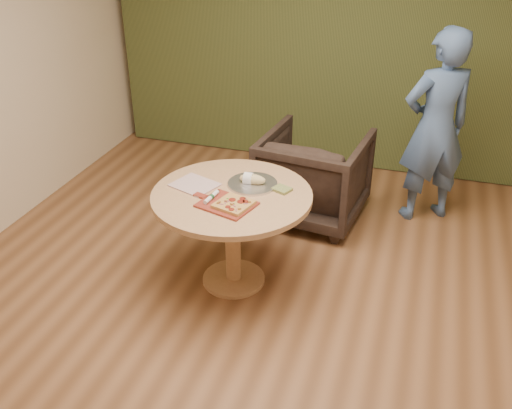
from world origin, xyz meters
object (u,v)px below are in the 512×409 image
object	(u,v)px
cutlery_roll	(211,197)
armchair	(314,172)
bread_roll	(251,179)
serving_tray	(253,184)
person_standing	(435,128)
pedestal_table	(232,211)
flatbread_pizza	(234,204)
pizza_paddle	(226,204)

from	to	relation	value
cutlery_roll	armchair	bearing A→B (deg)	78.25
bread_roll	armchair	size ratio (longest dim) A/B	0.22
serving_tray	person_standing	bearing A→B (deg)	46.96
cutlery_roll	bread_roll	world-z (taller)	bread_roll
pedestal_table	armchair	distance (m)	1.19
pedestal_table	person_standing	distance (m)	1.95
flatbread_pizza	bread_roll	bearing A→B (deg)	88.89
pedestal_table	serving_tray	size ratio (longest dim) A/B	3.16
pedestal_table	armchair	size ratio (longest dim) A/B	1.29
armchair	serving_tray	bearing A→B (deg)	82.18
pizza_paddle	serving_tray	distance (m)	0.35
pedestal_table	serving_tray	world-z (taller)	serving_tray
pizza_paddle	serving_tray	size ratio (longest dim) A/B	1.33
armchair	person_standing	world-z (taller)	person_standing
serving_tray	pizza_paddle	bearing A→B (deg)	-103.38
pedestal_table	person_standing	xyz separation A→B (m)	(1.29, 1.45, 0.23)
pedestal_table	serving_tray	distance (m)	0.24
cutlery_roll	armchair	world-z (taller)	armchair
pizza_paddle	cutlery_roll	bearing A→B (deg)	-177.38
bread_roll	serving_tray	bearing A→B (deg)	0.00
pedestal_table	armchair	bearing A→B (deg)	72.93
flatbread_pizza	serving_tray	distance (m)	0.35
pizza_paddle	armchair	bearing A→B (deg)	91.72
serving_tray	pedestal_table	bearing A→B (deg)	-120.45
armchair	bread_roll	bearing A→B (deg)	81.69
pizza_paddle	person_standing	world-z (taller)	person_standing
pedestal_table	person_standing	size ratio (longest dim) A/B	0.67
person_standing	armchair	bearing A→B (deg)	-12.01
pizza_paddle	serving_tray	world-z (taller)	serving_tray
pizza_paddle	armchair	distance (m)	1.38
pedestal_table	flatbread_pizza	xyz separation A→B (m)	(0.08, -0.19, 0.17)
flatbread_pizza	serving_tray	size ratio (longest dim) A/B	0.76
bread_roll	pedestal_table	bearing A→B (deg)	-118.13
person_standing	cutlery_roll	bearing A→B (deg)	18.42
pedestal_table	flatbread_pizza	size ratio (longest dim) A/B	4.14
pedestal_table	pizza_paddle	size ratio (longest dim) A/B	2.38
serving_tray	bread_roll	xyz separation A→B (m)	(-0.01, 0.00, 0.04)
cutlery_roll	serving_tray	size ratio (longest dim) A/B	0.56
flatbread_pizza	armchair	xyz separation A→B (m)	(0.26, 1.32, -0.34)
pedestal_table	serving_tray	bearing A→B (deg)	59.55
pizza_paddle	person_standing	bearing A→B (deg)	67.67
pizza_paddle	serving_tray	xyz separation A→B (m)	(0.08, 0.34, -0.00)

